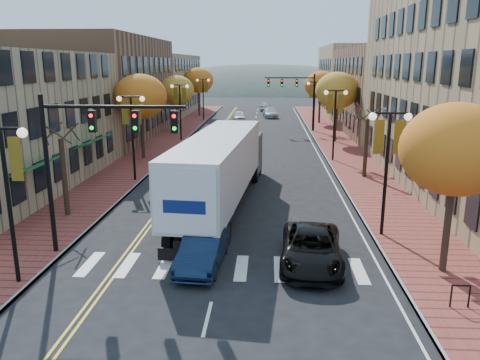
# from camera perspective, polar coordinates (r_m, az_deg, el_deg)

# --- Properties ---
(ground) EXTENTS (200.00, 200.00, 0.00)m
(ground) POSITION_cam_1_polar(r_m,az_deg,el_deg) (17.93, -3.16, -13.27)
(ground) COLOR black
(ground) RESTS_ON ground
(sidewalk_left) EXTENTS (4.00, 85.00, 0.15)m
(sidewalk_left) POSITION_cam_1_polar(r_m,az_deg,el_deg) (50.20, -9.18, 4.54)
(sidewalk_left) COLOR brown
(sidewalk_left) RESTS_ON ground
(sidewalk_right) EXTENTS (4.00, 85.00, 0.15)m
(sidewalk_right) POSITION_cam_1_polar(r_m,az_deg,el_deg) (49.50, 11.67, 4.30)
(sidewalk_right) COLOR brown
(sidewalk_right) RESTS_ON ground
(building_left_mid) EXTENTS (12.00, 24.00, 11.00)m
(building_left_mid) POSITION_cam_1_polar(r_m,az_deg,el_deg) (55.23, -16.88, 10.65)
(building_left_mid) COLOR brown
(building_left_mid) RESTS_ON ground
(building_left_far) EXTENTS (12.00, 26.00, 9.50)m
(building_left_far) POSITION_cam_1_polar(r_m,az_deg,el_deg) (79.18, -10.58, 11.32)
(building_left_far) COLOR #9E8966
(building_left_far) RESTS_ON ground
(building_right_mid) EXTENTS (15.00, 24.00, 10.00)m
(building_right_mid) POSITION_cam_1_polar(r_m,az_deg,el_deg) (60.23, 19.76, 10.19)
(building_right_mid) COLOR brown
(building_right_mid) RESTS_ON ground
(building_right_far) EXTENTS (15.00, 20.00, 11.00)m
(building_right_far) POSITION_cam_1_polar(r_m,az_deg,el_deg) (81.56, 15.51, 11.66)
(building_right_far) COLOR #9E8966
(building_right_far) RESTS_ON ground
(tree_left_a) EXTENTS (0.28, 0.28, 4.20)m
(tree_left_a) POSITION_cam_1_polar(r_m,az_deg,el_deg) (26.87, -20.62, 0.30)
(tree_left_a) COLOR #382619
(tree_left_a) RESTS_ON sidewalk_left
(tree_left_b) EXTENTS (4.48, 4.48, 7.21)m
(tree_left_b) POSITION_cam_1_polar(r_m,az_deg,el_deg) (41.38, -12.03, 9.91)
(tree_left_b) COLOR #382619
(tree_left_b) RESTS_ON sidewalk_left
(tree_left_c) EXTENTS (4.16, 4.16, 6.69)m
(tree_left_c) POSITION_cam_1_polar(r_m,az_deg,el_deg) (56.96, -7.74, 10.75)
(tree_left_c) COLOR #382619
(tree_left_c) RESTS_ON sidewalk_left
(tree_left_d) EXTENTS (4.61, 4.61, 7.42)m
(tree_left_d) POSITION_cam_1_polar(r_m,az_deg,el_deg) (74.66, -5.06, 12.00)
(tree_left_d) COLOR #382619
(tree_left_d) RESTS_ON sidewalk_left
(tree_right_a) EXTENTS (4.16, 4.16, 6.69)m
(tree_right_a) POSITION_cam_1_polar(r_m,az_deg,el_deg) (19.43, 24.82, 3.37)
(tree_right_a) COLOR #382619
(tree_right_a) RESTS_ON sidewalk_right
(tree_right_b) EXTENTS (0.28, 0.28, 4.20)m
(tree_right_b) POSITION_cam_1_polar(r_m,az_deg,el_deg) (35.06, 15.09, 3.77)
(tree_right_b) COLOR #382619
(tree_right_b) RESTS_ON sidewalk_right
(tree_right_c) EXTENTS (4.48, 4.48, 7.21)m
(tree_right_c) POSITION_cam_1_polar(r_m,az_deg,el_deg) (50.39, 11.73, 10.62)
(tree_right_c) COLOR #382619
(tree_right_c) RESTS_ON sidewalk_right
(tree_right_d) EXTENTS (4.35, 4.35, 7.00)m
(tree_right_d) POSITION_cam_1_polar(r_m,az_deg,el_deg) (66.26, 9.78, 11.33)
(tree_right_d) COLOR #382619
(tree_right_d) RESTS_ON sidewalk_right
(lamp_left_a) EXTENTS (1.96, 0.36, 6.05)m
(lamp_left_a) POSITION_cam_1_polar(r_m,az_deg,el_deg) (18.82, -26.67, 0.49)
(lamp_left_a) COLOR black
(lamp_left_a) RESTS_ON ground
(lamp_left_b) EXTENTS (1.96, 0.36, 6.05)m
(lamp_left_b) POSITION_cam_1_polar(r_m,az_deg,el_deg) (33.41, -13.04, 6.95)
(lamp_left_b) COLOR black
(lamp_left_b) RESTS_ON ground
(lamp_left_c) EXTENTS (1.96, 0.36, 6.05)m
(lamp_left_c) POSITION_cam_1_polar(r_m,az_deg,el_deg) (50.85, -7.33, 9.52)
(lamp_left_c) COLOR black
(lamp_left_c) RESTS_ON ground
(lamp_left_d) EXTENTS (1.96, 0.36, 6.05)m
(lamp_left_d) POSITION_cam_1_polar(r_m,az_deg,el_deg) (68.58, -4.52, 10.74)
(lamp_left_d) COLOR black
(lamp_left_d) RESTS_ON ground
(lamp_right_a) EXTENTS (1.96, 0.36, 6.05)m
(lamp_right_a) POSITION_cam_1_polar(r_m,az_deg,el_deg) (22.86, 17.57, 3.50)
(lamp_right_a) COLOR black
(lamp_right_a) RESTS_ON ground
(lamp_right_b) EXTENTS (1.96, 0.36, 6.05)m
(lamp_right_b) POSITION_cam_1_polar(r_m,az_deg,el_deg) (40.39, 11.50, 8.21)
(lamp_right_b) COLOR black
(lamp_right_b) RESTS_ON ground
(lamp_right_c) EXTENTS (1.96, 0.36, 6.05)m
(lamp_right_c) POSITION_cam_1_polar(r_m,az_deg,el_deg) (58.21, 9.09, 10.02)
(lamp_right_c) COLOR black
(lamp_right_c) RESTS_ON ground
(traffic_mast_near) EXTENTS (6.10, 0.35, 7.00)m
(traffic_mast_near) POSITION_cam_1_polar(r_m,az_deg,el_deg) (20.48, -17.81, 4.11)
(traffic_mast_near) COLOR black
(traffic_mast_near) RESTS_ON ground
(traffic_mast_far) EXTENTS (6.10, 0.34, 7.00)m
(traffic_mast_far) POSITION_cam_1_polar(r_m,az_deg,el_deg) (58.01, 7.09, 10.70)
(traffic_mast_far) COLOR black
(traffic_mast_far) RESTS_ON ground
(semi_truck) EXTENTS (4.31, 17.77, 4.40)m
(semi_truck) POSITION_cam_1_polar(r_m,az_deg,el_deg) (27.00, -2.07, 1.97)
(semi_truck) COLOR black
(semi_truck) RESTS_ON ground
(navy_sedan) EXTENTS (1.89, 4.61, 1.49)m
(navy_sedan) POSITION_cam_1_polar(r_m,az_deg,el_deg) (19.63, -4.51, -8.38)
(navy_sedan) COLOR black
(navy_sedan) RESTS_ON ground
(black_suv) EXTENTS (2.86, 5.54, 1.50)m
(black_suv) POSITION_cam_1_polar(r_m,az_deg,el_deg) (19.86, 8.70, -8.22)
(black_suv) COLOR black
(black_suv) RESTS_ON ground
(car_far_white) EXTENTS (2.22, 4.48, 1.47)m
(car_far_white) POSITION_cam_1_polar(r_m,az_deg,el_deg) (68.45, -0.10, 7.79)
(car_far_white) COLOR white
(car_far_white) RESTS_ON ground
(car_far_silver) EXTENTS (2.57, 5.29, 1.48)m
(car_far_silver) POSITION_cam_1_polar(r_m,az_deg,el_deg) (73.50, 3.73, 8.20)
(car_far_silver) COLOR #B9BAC2
(car_far_silver) RESTS_ON ground
(car_far_oncoming) EXTENTS (1.95, 4.44, 1.42)m
(car_far_oncoming) POSITION_cam_1_polar(r_m,az_deg,el_deg) (84.41, 3.13, 8.94)
(car_far_oncoming) COLOR #A9A9B0
(car_far_oncoming) RESTS_ON ground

